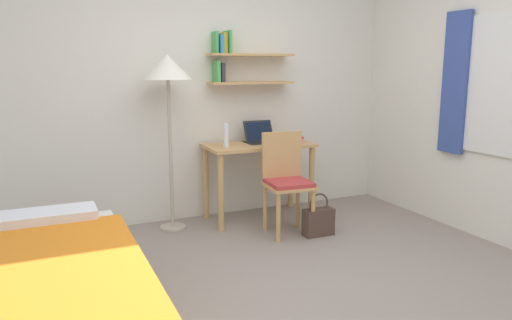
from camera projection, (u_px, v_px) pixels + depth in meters
ground_plane at (306, 298)px, 3.20m from camera, size 5.28×5.28×0.00m
wall_back at (206, 87)px, 4.76m from camera, size 4.40×0.27×2.60m
bed at (53, 302)px, 2.65m from camera, size 0.96×1.99×0.54m
desk at (259, 159)px, 4.78m from camera, size 1.05×0.53×0.76m
desk_chair at (286, 178)px, 4.39m from camera, size 0.43×0.43×0.92m
standing_lamp at (168, 75)px, 4.30m from camera, size 0.43×0.43×1.61m
laptop at (260, 137)px, 4.84m from camera, size 0.31×0.23×0.21m
water_bottle at (226, 135)px, 4.54m from camera, size 0.05×0.05×0.23m
book_stack at (290, 138)px, 4.91m from camera, size 0.20×0.24×0.06m
handbag at (318, 221)px, 4.37m from camera, size 0.28×0.12×0.39m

